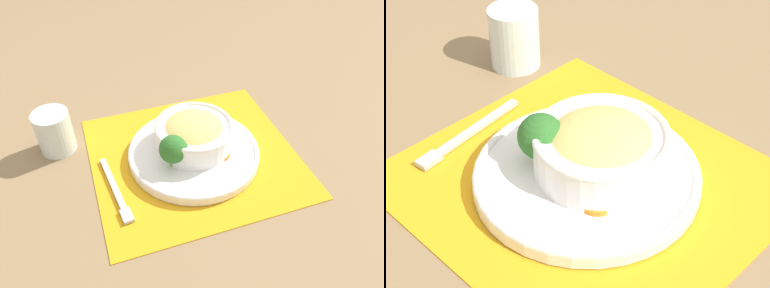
% 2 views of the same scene
% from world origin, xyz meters
% --- Properties ---
extents(ground_plane, '(4.00, 4.00, 0.00)m').
position_xyz_m(ground_plane, '(0.00, 0.00, 0.00)').
color(ground_plane, '#8C704C').
extents(placemat, '(0.46, 0.44, 0.00)m').
position_xyz_m(placemat, '(0.00, 0.00, 0.00)').
color(placemat, orange).
rests_on(placemat, ground_plane).
extents(plate, '(0.28, 0.28, 0.02)m').
position_xyz_m(plate, '(0.00, 0.00, 0.02)').
color(plate, white).
rests_on(plate, placemat).
extents(bowl, '(0.17, 0.17, 0.07)m').
position_xyz_m(bowl, '(-0.01, -0.02, 0.05)').
color(bowl, white).
rests_on(bowl, plate).
extents(broccoli_floret, '(0.06, 0.06, 0.07)m').
position_xyz_m(broccoli_floret, '(0.05, 0.02, 0.06)').
color(broccoli_floret, '#759E51').
rests_on(broccoli_floret, plate).
extents(carrot_slice_near, '(0.05, 0.05, 0.01)m').
position_xyz_m(carrot_slice_near, '(-0.04, 0.03, 0.02)').
color(carrot_slice_near, orange).
rests_on(carrot_slice_near, plate).
extents(carrot_slice_middle, '(0.05, 0.05, 0.01)m').
position_xyz_m(carrot_slice_middle, '(-0.05, 0.02, 0.02)').
color(carrot_slice_middle, orange).
rests_on(carrot_slice_middle, plate).
extents(water_glass, '(0.08, 0.08, 0.10)m').
position_xyz_m(water_glass, '(0.27, -0.14, 0.04)').
color(water_glass, silver).
rests_on(water_glass, ground_plane).
extents(fork, '(0.03, 0.18, 0.01)m').
position_xyz_m(fork, '(0.18, 0.05, 0.01)').
color(fork, '#B7B7BC').
rests_on(fork, placemat).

